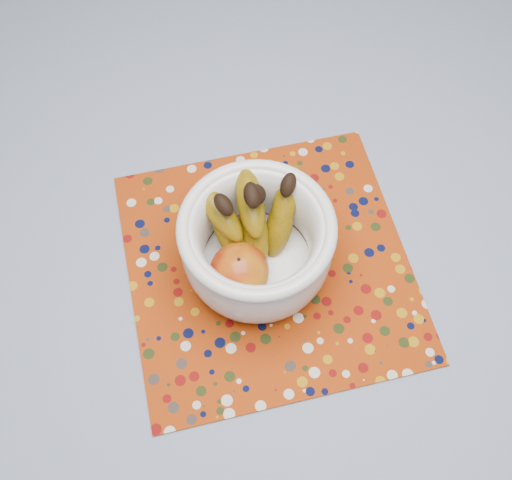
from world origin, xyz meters
TOP-DOWN VIEW (x-y plane):
  - table at (0.00, 0.00)m, footprint 1.20×1.20m
  - tablecloth at (0.00, 0.00)m, footprint 1.32×1.32m
  - placemat at (-0.01, -0.06)m, footprint 0.44×0.44m
  - fruit_bowl at (-0.03, -0.05)m, footprint 0.25×0.24m

SIDE VIEW (x-z plane):
  - table at x=0.00m, z-range 0.30..1.05m
  - tablecloth at x=0.00m, z-range 0.75..0.76m
  - placemat at x=-0.01m, z-range 0.76..0.76m
  - fruit_bowl at x=-0.03m, z-range 0.75..0.93m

